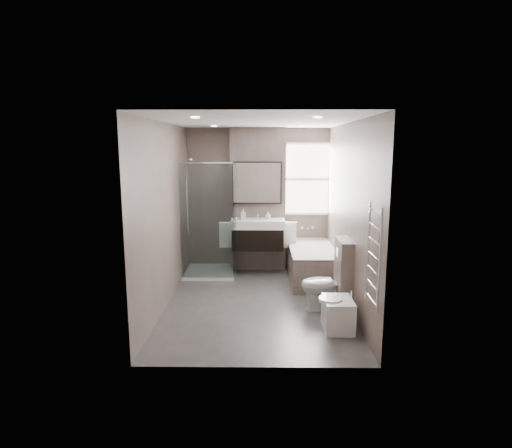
{
  "coord_description": "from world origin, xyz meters",
  "views": [
    {
      "loc": [
        0.05,
        -6.01,
        2.25
      ],
      "look_at": [
        -0.02,
        0.15,
        1.15
      ],
      "focal_mm": 30.0,
      "sensor_mm": 36.0,
      "label": 1
    }
  ],
  "objects_px": {
    "bathtub": "(311,262)",
    "vanity": "(258,234)",
    "toilet": "(326,285)",
    "bidet": "(337,313)"
  },
  "relations": [
    {
      "from": "vanity",
      "to": "bathtub",
      "type": "height_order",
      "value": "vanity"
    },
    {
      "from": "toilet",
      "to": "bidet",
      "type": "relative_size",
      "value": 1.38
    },
    {
      "from": "bathtub",
      "to": "vanity",
      "type": "bearing_deg",
      "value": 160.63
    },
    {
      "from": "vanity",
      "to": "toilet",
      "type": "relative_size",
      "value": 1.34
    },
    {
      "from": "vanity",
      "to": "toilet",
      "type": "xyz_separation_m",
      "value": [
        0.97,
        -1.67,
        -0.39
      ]
    },
    {
      "from": "vanity",
      "to": "bathtub",
      "type": "bearing_deg",
      "value": -19.37
    },
    {
      "from": "vanity",
      "to": "toilet",
      "type": "distance_m",
      "value": 1.97
    },
    {
      "from": "bathtub",
      "to": "bidet",
      "type": "relative_size",
      "value": 3.12
    },
    {
      "from": "toilet",
      "to": "bathtub",
      "type": "bearing_deg",
      "value": 176.15
    },
    {
      "from": "bathtub",
      "to": "bidet",
      "type": "xyz_separation_m",
      "value": [
        0.09,
        -2.04,
        -0.11
      ]
    }
  ]
}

